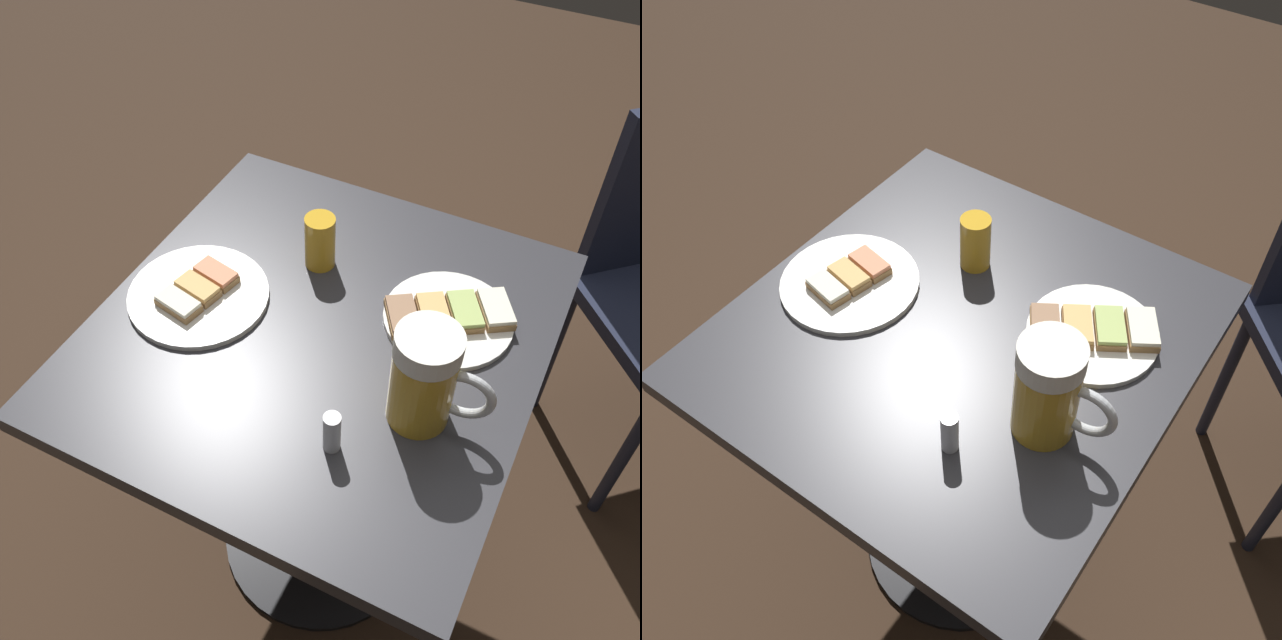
# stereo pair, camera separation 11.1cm
# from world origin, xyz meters

# --- Properties ---
(ground_plane) EXTENTS (6.00, 6.00, 0.00)m
(ground_plane) POSITION_xyz_m (0.00, 0.00, 0.00)
(ground_plane) COLOR #382619
(cafe_table) EXTENTS (0.69, 0.72, 0.74)m
(cafe_table) POSITION_xyz_m (0.00, 0.00, 0.57)
(cafe_table) COLOR black
(cafe_table) RESTS_ON ground_plane
(plate_near) EXTENTS (0.21, 0.21, 0.03)m
(plate_near) POSITION_xyz_m (-0.18, -0.11, 0.75)
(plate_near) COLOR white
(plate_near) RESTS_ON cafe_table
(plate_far) EXTENTS (0.23, 0.23, 0.03)m
(plate_far) POSITION_xyz_m (0.21, 0.03, 0.75)
(plate_far) COLOR white
(plate_far) RESTS_ON cafe_table
(beer_mug) EXTENTS (0.15, 0.09, 0.17)m
(beer_mug) POSITION_xyz_m (-0.20, 0.08, 0.83)
(beer_mug) COLOR gold
(beer_mug) RESTS_ON cafe_table
(beer_glass_small) EXTENTS (0.05, 0.05, 0.10)m
(beer_glass_small) POSITION_xyz_m (0.07, -0.14, 0.79)
(beer_glass_small) COLOR gold
(beer_glass_small) RESTS_ON cafe_table
(salt_shaker) EXTENTS (0.02, 0.02, 0.07)m
(salt_shaker) POSITION_xyz_m (-0.11, 0.19, 0.78)
(salt_shaker) COLOR silver
(salt_shaker) RESTS_ON cafe_table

